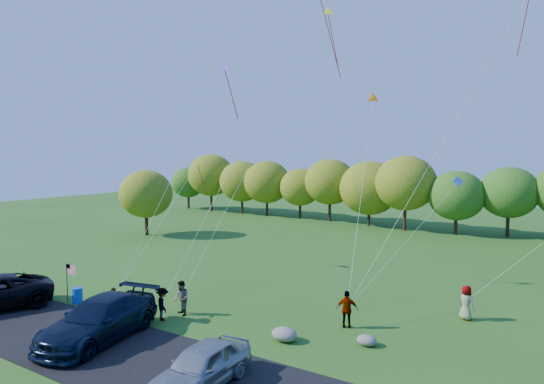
{
  "coord_description": "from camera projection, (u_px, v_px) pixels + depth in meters",
  "views": [
    {
      "loc": [
        16.98,
        -17.59,
        8.86
      ],
      "look_at": [
        1.7,
        6.0,
        6.52
      ],
      "focal_mm": 32.0,
      "sensor_mm": 36.0,
      "label": 1
    }
  ],
  "objects": [
    {
      "name": "flyer_d",
      "position": [
        347.0,
        309.0,
        24.38
      ],
      "size": [
        1.2,
        0.84,
        1.89
      ],
      "primitive_type": "imported",
      "rotation": [
        0.0,
        0.0,
        3.52
      ],
      "color": "#4C4C59",
      "rests_on": "ground"
    },
    {
      "name": "flag_assembly",
      "position": [
        69.0,
        274.0,
        28.31
      ],
      "size": [
        0.87,
        0.56,
        2.34
      ],
      "color": "black",
      "rests_on": "ground"
    },
    {
      "name": "flyer_c",
      "position": [
        163.0,
        304.0,
        25.48
      ],
      "size": [
        1.29,
        1.13,
        1.73
      ],
      "primitive_type": "imported",
      "rotation": [
        0.0,
        0.0,
        2.59
      ],
      "color": "#4C4C59",
      "rests_on": "ground"
    },
    {
      "name": "flyer_e",
      "position": [
        466.0,
        303.0,
        25.56
      ],
      "size": [
        1.06,
        0.91,
        1.82
      ],
      "primitive_type": "imported",
      "rotation": [
        0.0,
        0.0,
        2.69
      ],
      "color": "#4C4C59",
      "rests_on": "ground"
    },
    {
      "name": "minivan_silver",
      "position": [
        201.0,
        366.0,
        18.08
      ],
      "size": [
        2.19,
        4.86,
        1.62
      ],
      "primitive_type": "imported",
      "rotation": [
        0.0,
        0.0,
        0.06
      ],
      "color": "#9FA3AA",
      "rests_on": "asphalt_lane"
    },
    {
      "name": "kites_aloft",
      "position": [
        346.0,
        38.0,
        32.83
      ],
      "size": [
        26.59,
        12.17,
        14.26
      ],
      "color": "red",
      "rests_on": "ground"
    },
    {
      "name": "boulder_near",
      "position": [
        284.0,
        334.0,
        22.71
      ],
      "size": [
        1.27,
        1.0,
        0.64
      ],
      "primitive_type": "ellipsoid",
      "color": "gray",
      "rests_on": "ground"
    },
    {
      "name": "boulder_far",
      "position": [
        367.0,
        340.0,
        22.19
      ],
      "size": [
        0.93,
        0.77,
        0.48
      ],
      "primitive_type": "ellipsoid",
      "color": "gray",
      "rests_on": "ground"
    },
    {
      "name": "ground",
      "position": [
        180.0,
        326.0,
        24.65
      ],
      "size": [
        140.0,
        140.0,
        0.0
      ],
      "primitive_type": "plane",
      "color": "#2A5919",
      "rests_on": "ground"
    },
    {
      "name": "minivan_navy",
      "position": [
        99.0,
        320.0,
        22.65
      ],
      "size": [
        3.98,
        7.06,
        1.93
      ],
      "primitive_type": "imported",
      "rotation": [
        0.0,
        0.0,
        0.2
      ],
      "color": "black",
      "rests_on": "asphalt_lane"
    },
    {
      "name": "flyer_a",
      "position": [
        114.0,
        302.0,
        26.13
      ],
      "size": [
        0.67,
        0.63,
        1.55
      ],
      "primitive_type": "imported",
      "rotation": [
        0.0,
        0.0,
        0.62
      ],
      "color": "#4C4C59",
      "rests_on": "ground"
    },
    {
      "name": "asphalt_lane",
      "position": [
        116.0,
        353.0,
        21.3
      ],
      "size": [
        44.0,
        6.0,
        0.06
      ],
      "primitive_type": "cube",
      "color": "black",
      "rests_on": "ground"
    },
    {
      "name": "trash_barrel",
      "position": [
        77.0,
        295.0,
        28.47
      ],
      "size": [
        0.59,
        0.59,
        0.89
      ],
      "primitive_type": "cylinder",
      "color": "blue",
      "rests_on": "ground"
    },
    {
      "name": "treeline",
      "position": [
        402.0,
        191.0,
        53.99
      ],
      "size": [
        75.88,
        27.3,
        7.61
      ],
      "color": "#382414",
      "rests_on": "ground"
    },
    {
      "name": "flyer_b",
      "position": [
        181.0,
        298.0,
        26.26
      ],
      "size": [
        1.13,
        1.04,
        1.88
      ],
      "primitive_type": "imported",
      "rotation": [
        0.0,
        0.0,
        -0.45
      ],
      "color": "#4C4C59",
      "rests_on": "ground"
    },
    {
      "name": "park_bench",
      "position": [
        28.0,
        281.0,
        30.99
      ],
      "size": [
        1.93,
        1.02,
        1.1
      ],
      "rotation": [
        0.0,
        0.0,
        -0.37
      ],
      "color": "#12321B",
      "rests_on": "ground"
    }
  ]
}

